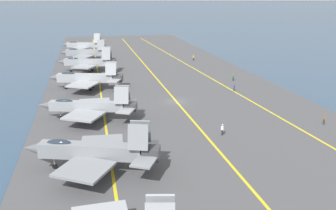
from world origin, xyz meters
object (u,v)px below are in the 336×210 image
parked_jet_third (93,151)px  crew_brown_vest (324,119)px  crew_white_vest (222,129)px  crew_green_vest (233,77)px  parked_jet_sixth (88,62)px  crew_yellow_vest (193,57)px  crew_blue_vest (234,87)px  parked_jet_eighth (84,45)px  parked_jet_seventh (85,53)px  parked_jet_fourth (90,106)px  parked_jet_fifth (87,78)px

parked_jet_third → crew_brown_vest: size_ratio=9.31×
crew_white_vest → crew_green_vest: (31.94, -15.13, 0.01)m
parked_jet_sixth → crew_yellow_vest: parked_jet_sixth is taller
parked_jet_sixth → crew_brown_vest: (-49.20, -36.47, -1.73)m
crew_yellow_vest → crew_blue_vest: size_ratio=1.07×
parked_jet_eighth → crew_brown_vest: 91.80m
parked_jet_seventh → crew_green_vest: 48.66m
crew_brown_vest → parked_jet_sixth: bearing=36.5°
parked_jet_third → parked_jet_sixth: size_ratio=1.04×
parked_jet_sixth → crew_white_vest: bearing=-159.2°
parked_jet_fourth → parked_jet_seventh: parked_jet_seventh is taller
parked_jet_eighth → crew_brown_vest: size_ratio=8.65×
parked_jet_fourth → crew_green_vest: (20.67, -34.19, -1.41)m
parked_jet_seventh → crew_white_vest: parked_jet_seventh is taller
crew_blue_vest → parked_jet_sixth: bearing=48.6°
parked_jet_eighth → crew_yellow_vest: 41.28m
parked_jet_fifth → parked_jet_fourth: bearing=-179.3°
parked_jet_third → parked_jet_sixth: (56.81, -0.03, 0.16)m
parked_jet_seventh → parked_jet_eighth: bearing=1.4°
crew_yellow_vest → crew_green_vest: (-28.21, -1.55, -0.01)m
crew_white_vest → crew_blue_vest: 25.63m
parked_jet_fourth → crew_yellow_vest: (48.88, -32.65, -1.40)m
parked_jet_seventh → crew_blue_vest: (-43.29, -30.92, -1.79)m
crew_white_vest → crew_yellow_vest: crew_yellow_vest is taller
parked_jet_third → crew_white_vest: (7.10, -18.93, -1.61)m
crew_brown_vest → crew_green_vest: bearing=4.4°
parked_jet_fifth → crew_yellow_vest: bearing=-49.0°
parked_jet_third → crew_brown_vest: parked_jet_third is taller
parked_jet_third → crew_yellow_vest: parked_jet_third is taller
parked_jet_third → crew_green_vest: parked_jet_third is taller
parked_jet_fourth → parked_jet_fifth: bearing=0.7°
parked_jet_seventh → crew_blue_vest: parked_jet_seventh is taller
parked_jet_fourth → crew_white_vest: parked_jet_fourth is taller
parked_jet_sixth → crew_green_vest: parked_jet_sixth is taller
parked_jet_eighth → crew_yellow_vest: size_ratio=8.67×
parked_jet_fifth → crew_white_vest: parked_jet_fifth is taller
parked_jet_seventh → parked_jet_eighth: 18.14m
parked_jet_third → parked_jet_fourth: bearing=0.4°
crew_white_vest → parked_jet_seventh: bearing=16.3°
parked_jet_seventh → crew_blue_vest: 53.23m
parked_jet_seventh → parked_jet_fourth: bearing=-179.6°
parked_jet_eighth → parked_jet_third: bearing=-179.4°
crew_white_vest → crew_brown_vest: bearing=-88.3°
parked_jet_third → parked_jet_eighth: parked_jet_eighth is taller
parked_jet_fourth → crew_brown_vest: size_ratio=9.40×
crew_yellow_vest → parked_jet_third: bearing=154.2°
parked_jet_third → parked_jet_seventh: bearing=0.4°
parked_jet_sixth → crew_blue_vest: bearing=-131.4°
parked_jet_eighth → crew_brown_vest: (-83.81, -37.41, -1.67)m
parked_jet_third → parked_jet_eighth: (91.42, 0.91, 0.09)m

